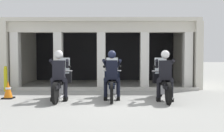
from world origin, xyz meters
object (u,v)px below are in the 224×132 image
at_px(police_officer_center, 112,71).
at_px(police_officer_right, 165,71).
at_px(motorcycle_left, 61,84).
at_px(traffic_cone_flank, 8,90).
at_px(motorcycle_center, 112,83).
at_px(bollard_kerbside, 6,79).
at_px(police_officer_left, 59,71).
at_px(motorcycle_right, 163,84).

distance_m(police_officer_center, police_officer_right, 1.65).
relative_size(motorcycle_left, police_officer_center, 1.29).
xyz_separation_m(police_officer_right, traffic_cone_flank, (-5.07, 0.44, -0.65)).
distance_m(police_officer_right, traffic_cone_flank, 5.13).
relative_size(motorcycle_center, bollard_kerbside, 2.03).
bearing_deg(police_officer_left, motorcycle_right, 11.19).
bearing_deg(police_officer_right, motorcycle_left, 178.18).
xyz_separation_m(motorcycle_left, police_officer_right, (3.29, -0.31, 0.44)).
distance_m(police_officer_right, bollard_kerbside, 6.23).
bearing_deg(motorcycle_right, police_officer_center, -172.75).
height_order(police_officer_center, police_officer_right, same).
bearing_deg(police_officer_center, police_officer_right, 0.28).
xyz_separation_m(motorcycle_center, police_officer_center, (-0.00, -0.28, 0.44)).
relative_size(motorcycle_center, police_officer_right, 1.29).
bearing_deg(motorcycle_center, motorcycle_left, -168.29).
height_order(police_officer_left, bollard_kerbside, police_officer_left).
bearing_deg(police_officer_right, police_officer_center, 177.40).
bearing_deg(traffic_cone_flank, police_officer_left, -13.07).
bearing_deg(police_officer_left, motorcycle_center, 21.52).
height_order(motorcycle_right, traffic_cone_flank, motorcycle_right).
bearing_deg(police_officer_left, motorcycle_left, 96.40).
relative_size(police_officer_left, police_officer_right, 1.00).
distance_m(police_officer_left, police_officer_right, 3.29).
bearing_deg(police_officer_right, traffic_cone_flank, 178.60).
distance_m(motorcycle_left, motorcycle_center, 1.65).
bearing_deg(police_officer_center, motorcycle_right, 10.13).
bearing_deg(motorcycle_left, police_officer_right, 1.33).
height_order(police_officer_left, police_officer_right, same).
bearing_deg(police_officer_right, motorcycle_right, 93.26).
bearing_deg(police_officer_right, bollard_kerbside, 163.95).
bearing_deg(police_officer_center, police_officer_left, -168.29).
xyz_separation_m(police_officer_right, bollard_kerbside, (-5.85, 2.08, -0.44)).
distance_m(motorcycle_center, police_officer_right, 1.76).
bearing_deg(bollard_kerbside, police_officer_right, -19.57).
xyz_separation_m(police_officer_center, police_officer_right, (1.64, -0.18, 0.00)).
bearing_deg(motorcycle_left, bollard_kerbside, 152.01).
relative_size(police_officer_left, bollard_kerbside, 1.58).
height_order(police_officer_center, motorcycle_right, police_officer_center).
distance_m(motorcycle_left, police_officer_left, 0.52).
bearing_deg(motorcycle_center, traffic_cone_flank, -173.20).
bearing_deg(motorcycle_right, motorcycle_center, 177.40).
distance_m(motorcycle_right, bollard_kerbside, 6.12).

